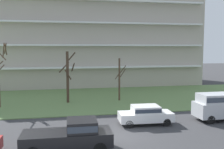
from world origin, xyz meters
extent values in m
plane|color=#38383A|center=(0.00, 0.00, 0.00)|extent=(160.00, 160.00, 0.00)
cube|color=#66844C|center=(0.00, 14.00, 0.04)|extent=(80.00, 16.00, 0.08)
cube|color=#B2A899|center=(0.00, 28.79, 8.41)|extent=(38.77, 13.58, 16.83)
cube|color=white|center=(0.00, 21.55, 3.37)|extent=(37.22, 0.90, 0.24)
cube|color=white|center=(0.00, 21.55, 6.73)|extent=(37.22, 0.90, 0.24)
cube|color=white|center=(0.00, 21.55, 10.10)|extent=(37.22, 0.90, 0.24)
cylinder|color=brown|center=(-9.40, 11.02, 6.10)|extent=(0.33, 1.74, 1.15)
cylinder|color=brown|center=(-9.48, 11.17, 6.24)|extent=(0.64, 1.61, 1.15)
cylinder|color=brown|center=(-9.66, 11.13, 6.03)|extent=(0.56, 1.28, 1.61)
cylinder|color=brown|center=(-10.09, 11.25, 4.65)|extent=(0.79, 0.42, 0.65)
cylinder|color=#423023|center=(-3.11, 12.09, 2.96)|extent=(0.31, 0.31, 5.92)
cylinder|color=#423023|center=(-3.48, 12.63, 4.08)|extent=(1.24, 0.91, 1.20)
cylinder|color=#423023|center=(-3.06, 11.77, 3.30)|extent=(0.78, 0.26, 1.18)
cylinder|color=#423023|center=(-2.48, 12.22, 4.10)|extent=(0.40, 1.37, 1.07)
cylinder|color=#423023|center=(-2.68, 12.53, 5.24)|extent=(1.04, 1.03, 1.19)
cylinder|color=#4C3828|center=(2.93, 12.17, 2.55)|extent=(0.22, 0.22, 5.10)
cylinder|color=#4C3828|center=(3.31, 12.51, 3.13)|extent=(0.80, 0.88, 1.41)
cylinder|color=#4C3828|center=(2.78, 12.48, 3.00)|extent=(0.72, 0.41, 0.81)
cylinder|color=#4C3828|center=(3.29, 12.61, 3.54)|extent=(0.99, 0.85, 1.41)
cube|color=#B7BABF|center=(10.22, 2.50, 0.98)|extent=(5.21, 2.02, 1.25)
cylinder|color=black|center=(8.40, 1.60, 0.36)|extent=(0.72, 0.22, 0.72)
cylinder|color=black|center=(8.40, 3.38, 0.36)|extent=(0.72, 0.22, 0.72)
cube|color=white|center=(3.04, 2.50, 0.67)|extent=(4.46, 1.95, 0.70)
cube|color=white|center=(3.04, 2.50, 1.29)|extent=(2.26, 1.73, 0.55)
cube|color=#2D3847|center=(3.04, 2.50, 1.29)|extent=(2.21, 1.77, 0.30)
cylinder|color=black|center=(1.47, 1.76, 0.32)|extent=(0.65, 0.24, 0.64)
cylinder|color=black|center=(1.53, 3.34, 0.32)|extent=(0.65, 0.24, 0.64)
cylinder|color=black|center=(4.55, 1.66, 0.32)|extent=(0.65, 0.24, 0.64)
cylinder|color=black|center=(4.61, 3.24, 0.32)|extent=(0.65, 0.24, 0.64)
cube|color=black|center=(-3.39, -2.00, 0.82)|extent=(5.43, 2.09, 0.85)
cube|color=black|center=(-2.49, -2.02, 1.60)|extent=(1.83, 1.87, 0.70)
cube|color=#2D3847|center=(-2.49, -2.02, 1.60)|extent=(1.80, 1.91, 0.38)
cylinder|color=black|center=(-1.48, -1.14, 0.40)|extent=(0.80, 0.23, 0.80)
cylinder|color=black|center=(-1.51, -2.92, 0.40)|extent=(0.80, 0.23, 0.80)
cylinder|color=black|center=(-5.26, -1.08, 0.40)|extent=(0.80, 0.23, 0.80)
camera|label=1|loc=(-3.49, -17.30, 6.27)|focal=41.15mm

